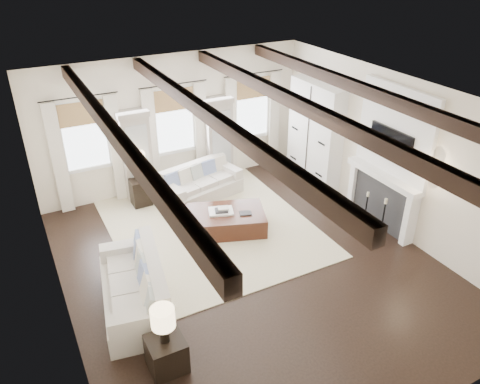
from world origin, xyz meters
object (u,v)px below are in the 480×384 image
ottoman (226,221)px  side_table_front (167,354)px  sofa_back (200,185)px  sofa_left (137,288)px  side_table_back (140,192)px

ottoman → side_table_front: 3.66m
sofa_back → sofa_left: 3.82m
sofa_back → side_table_back: (-1.35, 0.30, -0.01)m
sofa_back → ottoman: sofa_back is taller
side_table_front → side_table_back: 4.81m
sofa_left → side_table_front: size_ratio=4.37×
sofa_left → ottoman: sofa_left is taller
sofa_left → ottoman: bearing=31.7°
sofa_back → side_table_front: bearing=-118.8°
sofa_back → ottoman: 1.56m
ottoman → sofa_back: bearing=105.8°
sofa_back → side_table_front: 5.01m
sofa_left → ottoman: 2.71m
sofa_left → side_table_back: (1.04, 3.27, -0.05)m
side_table_front → ottoman: bearing=50.8°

